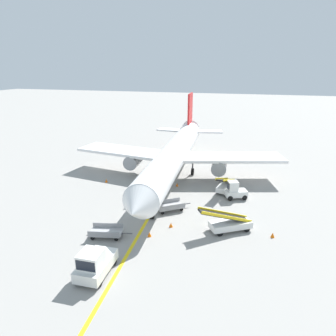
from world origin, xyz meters
TOP-DOWN VIEW (x-y plane):
  - ground_plane at (0.00, 0.00)m, footprint 300.00×300.00m
  - taxi_line_yellow at (-0.37, 5.00)m, footprint 6.04×79.82m
  - airliner at (-0.41, 11.35)m, footprint 28.54×35.34m
  - pushback_tug at (-0.71, -9.81)m, footprint 2.05×3.68m
  - baggage_tug_near_wing at (7.89, 6.59)m, footprint 2.72×2.12m
  - belt_loader_forward_hold at (7.95, -0.79)m, footprint 4.91×3.70m
  - belt_loader_aft_hold at (6.77, 8.50)m, footprint 2.21×5.16m
  - baggage_cart_loaded at (-2.35, -4.91)m, footprint 3.84×2.10m
  - baggage_cart_empty_trailing at (1.64, 1.67)m, footprint 3.49×2.93m
  - ground_crew_marshaller at (-2.52, 1.83)m, footprint 0.36×0.24m
  - safety_cone_nose_left at (11.78, -0.89)m, footprint 0.36×0.36m
  - safety_cone_nose_right at (2.66, -1.66)m, footprint 0.36×0.36m
  - safety_cone_wingtip_left at (0.66, 8.34)m, footprint 0.36×0.36m
  - safety_cone_wingtip_right at (-8.56, 7.11)m, footprint 0.36×0.36m
  - safety_cone_tail_area at (1.28, -3.79)m, footprint 0.36×0.36m

SIDE VIEW (x-z plane):
  - ground_plane at x=0.00m, z-range 0.00..0.00m
  - taxi_line_yellow at x=-0.37m, z-range 0.00..0.01m
  - safety_cone_nose_left at x=11.78m, z-range 0.00..0.44m
  - safety_cone_nose_right at x=2.66m, z-range 0.00..0.44m
  - safety_cone_wingtip_left at x=0.66m, z-range 0.00..0.44m
  - safety_cone_wingtip_right at x=-8.56m, z-range 0.00..0.44m
  - safety_cone_tail_area at x=1.28m, z-range 0.00..0.44m
  - baggage_cart_loaded at x=-2.35m, z-range 0.00..0.94m
  - baggage_cart_empty_trailing at x=1.64m, z-range 0.00..0.94m
  - belt_loader_forward_hold at x=7.95m, z-range -0.52..2.07m
  - belt_loader_aft_hold at x=6.77m, z-range -0.52..2.07m
  - ground_crew_marshaller at x=-2.52m, z-range 0.06..1.76m
  - baggage_tug_near_wing at x=7.89m, z-range -0.12..1.98m
  - pushback_tug at x=-0.71m, z-range -0.11..2.09m
  - airliner at x=-0.41m, z-range -1.63..8.47m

